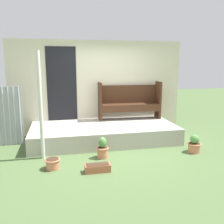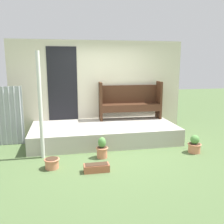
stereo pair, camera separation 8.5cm
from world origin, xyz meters
TOP-DOWN VIEW (x-y plane):
  - ground_plane at (0.00, 0.00)m, footprint 24.00×24.00m
  - porch_slab at (-0.07, 0.83)m, footprint 3.67×1.67m
  - house_wall at (-0.11, 1.70)m, footprint 4.87×0.08m
  - support_post at (-1.55, -0.08)m, footprint 0.08×0.08m
  - bench at (0.78, 1.45)m, footprint 1.76×0.46m
  - flower_pot_left at (-1.34, -0.68)m, footprint 0.30×0.30m
  - flower_pot_middle at (-0.31, -0.33)m, footprint 0.26×0.26m
  - flower_pot_right at (1.78, -0.44)m, footprint 0.31×0.31m
  - planter_box_rect at (-0.52, -0.99)m, footprint 0.47×0.20m

SIDE VIEW (x-z plane):
  - ground_plane at x=0.00m, z-range 0.00..0.00m
  - planter_box_rect at x=-0.52m, z-range 0.00..0.15m
  - flower_pot_left at x=-1.34m, z-range 0.01..0.21m
  - flower_pot_right at x=1.78m, z-range -0.03..0.38m
  - flower_pot_middle at x=-0.31m, z-range -0.03..0.42m
  - porch_slab at x=-0.07m, z-range 0.00..0.41m
  - bench at x=0.78m, z-range 0.42..1.48m
  - support_post at x=-1.55m, z-range 0.00..2.23m
  - house_wall at x=-0.11m, z-range 0.00..2.60m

